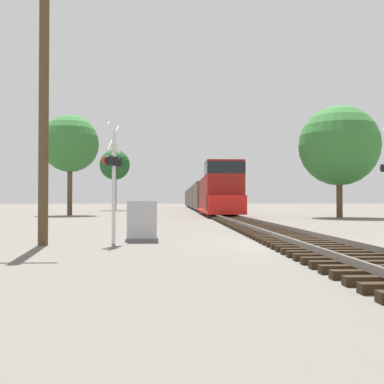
{
  "coord_description": "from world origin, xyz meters",
  "views": [
    {
      "loc": [
        -3.98,
        -13.95,
        1.36
      ],
      "look_at": [
        -3.08,
        9.61,
        1.82
      ],
      "focal_mm": 42.0,
      "sensor_mm": 36.0,
      "label": 1
    }
  ],
  "objects_px": {
    "tree_mid_background": "(70,144)",
    "freight_train": "(199,197)",
    "crossing_signal_near": "(113,168)",
    "tree_far_right": "(339,146)",
    "tree_deep_background": "(115,165)",
    "relay_cabinet": "(142,222)",
    "utility_pole": "(44,78)"
  },
  "relations": [
    {
      "from": "crossing_signal_near",
      "to": "utility_pole",
      "type": "bearing_deg",
      "value": -66.62
    },
    {
      "from": "freight_train",
      "to": "utility_pole",
      "type": "relative_size",
      "value": 8.11
    },
    {
      "from": "utility_pole",
      "to": "tree_deep_background",
      "type": "height_order",
      "value": "utility_pole"
    },
    {
      "from": "freight_train",
      "to": "crossing_signal_near",
      "type": "xyz_separation_m",
      "value": [
        -5.93,
        -59.02,
        0.45
      ]
    },
    {
      "from": "utility_pole",
      "to": "tree_mid_background",
      "type": "distance_m",
      "value": 29.21
    },
    {
      "from": "tree_deep_background",
      "to": "relay_cabinet",
      "type": "bearing_deg",
      "value": -81.36
    },
    {
      "from": "freight_train",
      "to": "tree_mid_background",
      "type": "xyz_separation_m",
      "value": [
        -13.83,
        -30.76,
        4.77
      ]
    },
    {
      "from": "crossing_signal_near",
      "to": "tree_mid_background",
      "type": "distance_m",
      "value": 29.66
    },
    {
      "from": "crossing_signal_near",
      "to": "tree_far_right",
      "type": "height_order",
      "value": "tree_far_right"
    },
    {
      "from": "utility_pole",
      "to": "relay_cabinet",
      "type": "bearing_deg",
      "value": 20.92
    },
    {
      "from": "crossing_signal_near",
      "to": "tree_far_right",
      "type": "xyz_separation_m",
      "value": [
        15.25,
        21.55,
        3.43
      ]
    },
    {
      "from": "crossing_signal_near",
      "to": "relay_cabinet",
      "type": "distance_m",
      "value": 2.09
    },
    {
      "from": "tree_deep_background",
      "to": "utility_pole",
      "type": "bearing_deg",
      "value": -84.85
    },
    {
      "from": "freight_train",
      "to": "relay_cabinet",
      "type": "xyz_separation_m",
      "value": [
        -5.07,
        -58.22,
        -1.28
      ]
    },
    {
      "from": "crossing_signal_near",
      "to": "tree_mid_background",
      "type": "relative_size",
      "value": 0.4
    },
    {
      "from": "freight_train",
      "to": "tree_deep_background",
      "type": "xyz_separation_m",
      "value": [
        -12.52,
        -9.21,
        4.49
      ]
    },
    {
      "from": "crossing_signal_near",
      "to": "tree_mid_background",
      "type": "height_order",
      "value": "tree_mid_background"
    },
    {
      "from": "crossing_signal_near",
      "to": "tree_mid_background",
      "type": "bearing_deg",
      "value": -149.85
    },
    {
      "from": "relay_cabinet",
      "to": "tree_deep_background",
      "type": "relative_size",
      "value": 0.16
    },
    {
      "from": "tree_deep_background",
      "to": "tree_mid_background",
      "type": "bearing_deg",
      "value": -93.49
    },
    {
      "from": "tree_far_right",
      "to": "tree_deep_background",
      "type": "distance_m",
      "value": 35.71
    },
    {
      "from": "relay_cabinet",
      "to": "utility_pole",
      "type": "xyz_separation_m",
      "value": [
        -2.93,
        -1.12,
        4.45
      ]
    },
    {
      "from": "freight_train",
      "to": "tree_deep_background",
      "type": "bearing_deg",
      "value": -143.65
    },
    {
      "from": "utility_pole",
      "to": "tree_far_right",
      "type": "xyz_separation_m",
      "value": [
        17.32,
        21.87,
        0.7
      ]
    },
    {
      "from": "utility_pole",
      "to": "tree_mid_background",
      "type": "height_order",
      "value": "utility_pole"
    },
    {
      "from": "freight_train",
      "to": "relay_cabinet",
      "type": "distance_m",
      "value": 58.45
    },
    {
      "from": "crossing_signal_near",
      "to": "tree_deep_background",
      "type": "xyz_separation_m",
      "value": [
        -6.58,
        49.8,
        4.04
      ]
    },
    {
      "from": "crossing_signal_near",
      "to": "tree_deep_background",
      "type": "relative_size",
      "value": 0.44
    },
    {
      "from": "tree_mid_background",
      "to": "freight_train",
      "type": "bearing_deg",
      "value": 65.78
    },
    {
      "from": "freight_train",
      "to": "tree_far_right",
      "type": "relative_size",
      "value": 8.95
    },
    {
      "from": "relay_cabinet",
      "to": "tree_mid_background",
      "type": "bearing_deg",
      "value": 107.7
    },
    {
      "from": "tree_far_right",
      "to": "tree_deep_background",
      "type": "height_order",
      "value": "tree_far_right"
    }
  ]
}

